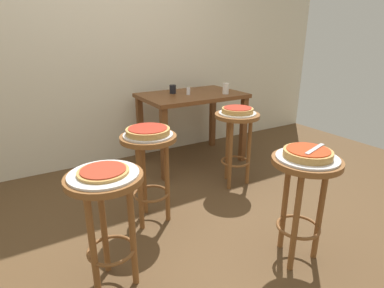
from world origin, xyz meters
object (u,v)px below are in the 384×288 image
(serving_plate_rear, at_px, (237,113))
(cup_near_edge, at_px, (226,89))
(serving_plate_middle, at_px, (104,174))
(dining_table, at_px, (192,105))
(pizza_leftside, at_px, (148,131))
(pizza_server_knife, at_px, (315,149))
(cup_far_edge, at_px, (173,89))
(stool_foreground, at_px, (304,186))
(stool_leftside, at_px, (149,159))
(serving_plate_foreground, at_px, (307,158))
(stool_middle, at_px, (107,205))
(pizza_middle, at_px, (103,171))
(pizza_rear, at_px, (238,110))
(pizza_foreground, at_px, (308,153))
(stool_rear, at_px, (236,132))
(condiment_shaker, at_px, (188,91))
(serving_plate_leftside, at_px, (148,135))

(serving_plate_rear, bearing_deg, cup_near_edge, 64.21)
(serving_plate_middle, distance_m, dining_table, 1.91)
(serving_plate_middle, height_order, pizza_leftside, pizza_leftside)
(pizza_server_knife, bearing_deg, cup_near_edge, 54.65)
(pizza_leftside, xyz_separation_m, cup_far_edge, (0.72, 1.00, 0.08))
(stool_foreground, bearing_deg, stool_leftside, 125.27)
(serving_plate_foreground, xyz_separation_m, stool_middle, (-1.07, 0.38, -0.18))
(stool_middle, distance_m, dining_table, 1.92)
(serving_plate_middle, bearing_deg, pizza_middle, -90.00)
(pizza_rear, bearing_deg, stool_middle, -154.57)
(serving_plate_foreground, distance_m, pizza_middle, 1.13)
(stool_foreground, relative_size, pizza_foreground, 2.49)
(stool_rear, bearing_deg, pizza_foreground, -107.17)
(stool_rear, height_order, pizza_server_knife, pizza_server_knife)
(pizza_foreground, height_order, cup_near_edge, cup_near_edge)
(cup_far_edge, bearing_deg, condiment_shaker, -53.50)
(pizza_foreground, relative_size, pizza_server_knife, 1.25)
(serving_plate_leftside, xyz_separation_m, cup_near_edge, (1.18, 0.69, 0.12))
(pizza_foreground, bearing_deg, cup_near_edge, 69.86)
(stool_middle, bearing_deg, pizza_foreground, -19.57)
(serving_plate_leftside, bearing_deg, pizza_leftside, 180.00)
(pizza_middle, height_order, cup_near_edge, cup_near_edge)
(stool_rear, relative_size, dining_table, 0.65)
(stool_leftside, xyz_separation_m, stool_rear, (0.93, 0.17, 0.00))
(pizza_rear, relative_size, cup_far_edge, 3.06)
(dining_table, bearing_deg, cup_near_edge, -32.91)
(stool_foreground, distance_m, pizza_leftside, 1.08)
(pizza_rear, distance_m, condiment_shaker, 0.69)
(pizza_foreground, distance_m, pizza_leftside, 1.06)
(cup_far_edge, bearing_deg, serving_plate_foreground, -93.25)
(stool_rear, relative_size, pizza_rear, 2.45)
(stool_middle, xyz_separation_m, stool_rear, (1.39, 0.66, 0.00))
(pizza_middle, bearing_deg, stool_middle, 0.00)
(pizza_middle, bearing_deg, serving_plate_middle, 90.00)
(serving_plate_leftside, relative_size, pizza_leftside, 1.14)
(serving_plate_foreground, xyz_separation_m, serving_plate_middle, (-1.07, 0.38, 0.00))
(cup_far_edge, bearing_deg, pizza_server_knife, -92.30)
(pizza_leftside, xyz_separation_m, stool_rear, (0.93, 0.17, -0.21))
(serving_plate_middle, distance_m, cup_near_edge, 2.02)
(stool_middle, xyz_separation_m, pizza_server_knife, (1.10, -0.40, 0.23))
(pizza_foreground, bearing_deg, pizza_server_knife, -33.69)
(cup_far_edge, bearing_deg, stool_foreground, -93.25)
(stool_foreground, distance_m, condiment_shaker, 1.75)
(pizza_leftside, bearing_deg, pizza_middle, -133.04)
(pizza_middle, bearing_deg, pizza_rear, 25.43)
(pizza_foreground, relative_size, cup_near_edge, 2.46)
(stool_middle, distance_m, stool_leftside, 0.66)
(pizza_foreground, relative_size, serving_plate_leftside, 0.78)
(stool_foreground, height_order, cup_near_edge, cup_near_edge)
(stool_leftside, distance_m, stool_rear, 0.95)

